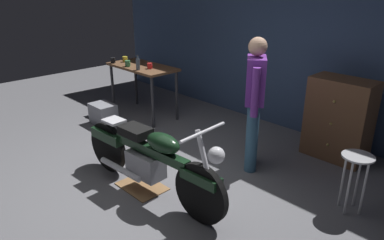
# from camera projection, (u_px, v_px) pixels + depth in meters

# --- Properties ---
(ground_plane) EXTENTS (12.00, 12.00, 0.00)m
(ground_plane) POSITION_uv_depth(u_px,v_px,m) (147.00, 185.00, 4.23)
(ground_plane) COLOR slate
(back_wall) EXTENTS (8.00, 0.12, 3.10)m
(back_wall) POSITION_uv_depth(u_px,v_px,m) (288.00, 30.00, 5.48)
(back_wall) COLOR #384C70
(back_wall) RESTS_ON ground_plane
(workbench) EXTENTS (1.30, 0.64, 0.90)m
(workbench) POSITION_uv_depth(u_px,v_px,m) (143.00, 72.00, 6.17)
(workbench) COLOR brown
(workbench) RESTS_ON ground_plane
(motorcycle) EXTENTS (2.19, 0.60, 1.00)m
(motorcycle) POSITION_uv_depth(u_px,v_px,m) (149.00, 158.00, 3.91)
(motorcycle) COLOR black
(motorcycle) RESTS_ON ground_plane
(person_standing) EXTENTS (0.40, 0.47, 1.67)m
(person_standing) POSITION_uv_depth(u_px,v_px,m) (254.00, 99.00, 4.31)
(person_standing) COLOR #386181
(person_standing) RESTS_ON ground_plane
(shop_stool) EXTENTS (0.32, 0.32, 0.64)m
(shop_stool) POSITION_uv_depth(u_px,v_px,m) (356.00, 168.00, 3.59)
(shop_stool) COLOR #B2B2B7
(shop_stool) RESTS_ON ground_plane
(wooden_dresser) EXTENTS (0.80, 0.47, 1.10)m
(wooden_dresser) POSITION_uv_depth(u_px,v_px,m) (339.00, 119.00, 4.72)
(wooden_dresser) COLOR brown
(wooden_dresser) RESTS_ON ground_plane
(drip_tray) EXTENTS (0.56, 0.40, 0.01)m
(drip_tray) POSITION_uv_depth(u_px,v_px,m) (142.00, 186.00, 4.19)
(drip_tray) COLOR olive
(drip_tray) RESTS_ON ground_plane
(storage_bin) EXTENTS (0.44, 0.32, 0.34)m
(storage_bin) POSITION_uv_depth(u_px,v_px,m) (103.00, 114.00, 6.01)
(storage_bin) COLOR gray
(storage_bin) RESTS_ON ground_plane
(mug_red_diner) EXTENTS (0.12, 0.08, 0.09)m
(mug_red_diner) POSITION_uv_depth(u_px,v_px,m) (150.00, 66.00, 5.91)
(mug_red_diner) COLOR red
(mug_red_diner) RESTS_ON workbench
(mug_yellow_tall) EXTENTS (0.12, 0.09, 0.09)m
(mug_yellow_tall) POSITION_uv_depth(u_px,v_px,m) (125.00, 59.00, 6.40)
(mug_yellow_tall) COLOR yellow
(mug_yellow_tall) RESTS_ON workbench
(mug_green_speckled) EXTENTS (0.12, 0.09, 0.10)m
(mug_green_speckled) POSITION_uv_depth(u_px,v_px,m) (128.00, 63.00, 6.06)
(mug_green_speckled) COLOR #3D7F4C
(mug_green_speckled) RESTS_ON workbench
(mug_black_matte) EXTENTS (0.12, 0.08, 0.09)m
(mug_black_matte) POSITION_uv_depth(u_px,v_px,m) (113.00, 60.00, 6.32)
(mug_black_matte) COLOR black
(mug_black_matte) RESTS_ON workbench
(bottle) EXTENTS (0.06, 0.06, 0.24)m
(bottle) POSITION_uv_depth(u_px,v_px,m) (138.00, 64.00, 5.80)
(bottle) COLOR #3F4C59
(bottle) RESTS_ON workbench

